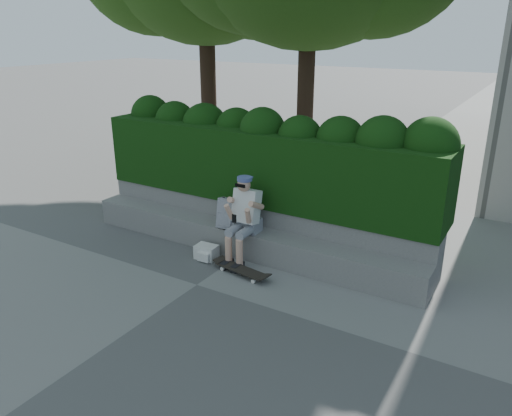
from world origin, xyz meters
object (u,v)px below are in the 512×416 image
Objects in this scene: backpack_ground at (206,252)px; backpack_plaid at (228,214)px; person at (244,216)px; skateboard at (241,270)px.

backpack_plaid is at bearing 58.96° from backpack_ground.
person reaches higher than backpack_ground.
skateboard is 1.02m from backpack_plaid.
skateboard is 2.63× the size of backpack_ground.
person is at bearing -18.91° from backpack_plaid.
backpack_ground is (-0.79, 0.18, 0.03)m from skateboard.
skateboard is 0.81m from backpack_ground.
skateboard is (0.23, -0.46, -0.68)m from person.
person is at bearing 125.38° from skateboard.
backpack_plaid is 0.71m from backpack_ground.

